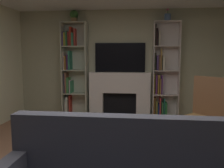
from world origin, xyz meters
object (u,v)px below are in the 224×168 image
object	(u,v)px
armchair	(206,115)
coffee_table	(125,162)
vase_with_flowers	(168,17)
fireplace	(120,93)
bookshelf_right	(163,75)
bookshelf_left	(72,69)
potted_plant	(74,16)
tv	(120,58)

from	to	relation	value
armchair	coffee_table	distance (m)	1.77
vase_with_flowers	coffee_table	distance (m)	3.81
fireplace	bookshelf_right	xyz separation A→B (m)	(1.01, 0.02, 0.44)
bookshelf_left	potted_plant	distance (m)	1.26
bookshelf_left	armchair	distance (m)	3.29
tv	fireplace	bearing A→B (deg)	-90.00
fireplace	bookshelf_left	distance (m)	1.28
fireplace	tv	size ratio (longest dim) A/B	1.30
fireplace	coffee_table	xyz separation A→B (m)	(0.29, -3.17, -0.24)
vase_with_flowers	armchair	world-z (taller)	vase_with_flowers
bookshelf_left	armchair	xyz separation A→B (m)	(2.63, -1.88, -0.57)
bookshelf_left	coffee_table	bearing A→B (deg)	-65.57
fireplace	tv	xyz separation A→B (m)	(0.00, 0.09, 0.85)
fireplace	potted_plant	distance (m)	2.11
bookshelf_left	coffee_table	world-z (taller)	bookshelf_left
potted_plant	vase_with_flowers	bearing A→B (deg)	0.01
vase_with_flowers	armchair	distance (m)	2.60
fireplace	bookshelf_right	size ratio (longest dim) A/B	0.69
potted_plant	coffee_table	world-z (taller)	potted_plant
potted_plant	fireplace	bearing A→B (deg)	1.55
fireplace	coffee_table	world-z (taller)	fireplace
fireplace	potted_plant	xyz separation A→B (m)	(-1.07, -0.03, 1.82)
tv	bookshelf_right	xyz separation A→B (m)	(1.01, -0.07, -0.41)
tv	bookshelf_right	size ratio (longest dim) A/B	0.53
bookshelf_right	fireplace	bearing A→B (deg)	-178.61
tv	armchair	world-z (taller)	tv
tv	armchair	bearing A→B (deg)	-53.07
fireplace	bookshelf_right	world-z (taller)	bookshelf_right
fireplace	vase_with_flowers	size ratio (longest dim) A/B	5.60
bookshelf_right	vase_with_flowers	xyz separation A→B (m)	(0.07, -0.05, 1.33)
coffee_table	fireplace	bearing A→B (deg)	95.29
fireplace	tv	distance (m)	0.85
armchair	coffee_table	bearing A→B (deg)	-132.73
fireplace	armchair	size ratio (longest dim) A/B	1.35
tv	coffee_table	xyz separation A→B (m)	(0.29, -3.26, -1.09)
tv	coffee_table	distance (m)	3.45
bookshelf_left	coffee_table	xyz separation A→B (m)	(1.44, -3.17, -0.81)
fireplace	vase_with_flowers	world-z (taller)	vase_with_flowers
tv	potted_plant	distance (m)	1.45
bookshelf_left	tv	bearing A→B (deg)	4.46
fireplace	armchair	xyz separation A→B (m)	(1.48, -1.88, -0.00)
armchair	bookshelf_right	bearing A→B (deg)	104.04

